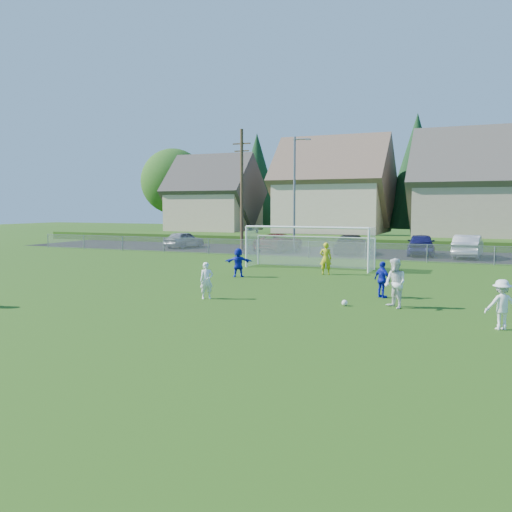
# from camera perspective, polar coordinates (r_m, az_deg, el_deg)

# --- Properties ---
(ground) EXTENTS (160.00, 160.00, 0.00)m
(ground) POSITION_cam_1_polar(r_m,az_deg,el_deg) (17.66, -10.42, -6.74)
(ground) COLOR #193D0C
(ground) RESTS_ON ground
(asphalt_lot) EXTENTS (60.00, 60.00, 0.00)m
(asphalt_lot) POSITION_cam_1_polar(r_m,az_deg,el_deg) (43.09, 10.33, 0.35)
(asphalt_lot) COLOR black
(asphalt_lot) RESTS_ON ground
(grass_embankment) EXTENTS (70.00, 6.00, 0.80)m
(grass_embankment) POSITION_cam_1_polar(r_m,az_deg,el_deg) (50.38, 12.27, 1.47)
(grass_embankment) COLOR #1E420F
(grass_embankment) RESTS_ON ground
(soccer_ball) EXTENTS (0.22, 0.22, 0.22)m
(soccer_ball) POSITION_cam_1_polar(r_m,az_deg,el_deg) (20.18, 9.31, -4.89)
(soccer_ball) COLOR white
(soccer_ball) RESTS_ON ground
(player_white_a) EXTENTS (0.63, 0.60, 1.45)m
(player_white_a) POSITION_cam_1_polar(r_m,az_deg,el_deg) (21.43, -5.22, -2.59)
(player_white_a) COLOR white
(player_white_a) RESTS_ON ground
(player_white_b) EXTENTS (1.09, 1.09, 1.79)m
(player_white_b) POSITION_cam_1_polar(r_m,az_deg,el_deg) (20.02, 14.43, -2.80)
(player_white_b) COLOR white
(player_white_b) RESTS_ON ground
(player_white_c) EXTENTS (1.11, 0.89, 1.50)m
(player_white_c) POSITION_cam_1_polar(r_m,az_deg,el_deg) (17.62, 24.43, -4.68)
(player_white_c) COLOR white
(player_white_c) RESTS_ON ground
(player_blue_a) EXTENTS (0.90, 0.80, 1.46)m
(player_blue_a) POSITION_cam_1_polar(r_m,az_deg,el_deg) (22.15, 13.16, -2.43)
(player_blue_a) COLOR #1320B4
(player_blue_a) RESTS_ON ground
(player_blue_b) EXTENTS (1.46, 0.90, 1.50)m
(player_blue_b) POSITION_cam_1_polar(r_m,az_deg,el_deg) (27.90, -1.87, -0.68)
(player_blue_b) COLOR #1320B4
(player_blue_b) RESTS_ON ground
(goalkeeper) EXTENTS (0.71, 0.55, 1.72)m
(goalkeeper) POSITION_cam_1_polar(r_m,az_deg,el_deg) (29.09, 7.35, -0.26)
(goalkeeper) COLOR gold
(goalkeeper) RESTS_ON ground
(car_a) EXTENTS (2.23, 4.37, 1.42)m
(car_a) POSITION_cam_1_polar(r_m,az_deg,el_deg) (47.88, -7.59, 1.73)
(car_a) COLOR #94959B
(car_a) RESTS_ON ground
(car_c) EXTENTS (2.87, 5.37, 1.44)m
(car_c) POSITION_cam_1_polar(r_m,az_deg,el_deg) (43.76, 2.46, 1.44)
(car_c) COLOR #5A0A10
(car_c) RESTS_ON ground
(car_d) EXTENTS (2.34, 5.22, 1.49)m
(car_d) POSITION_cam_1_polar(r_m,az_deg,el_deg) (41.82, 10.01, 1.22)
(car_d) COLOR black
(car_d) RESTS_ON ground
(car_e) EXTENTS (2.48, 5.02, 1.65)m
(car_e) POSITION_cam_1_polar(r_m,az_deg,el_deg) (41.73, 16.98, 1.17)
(car_e) COLOR #16164D
(car_e) RESTS_ON ground
(car_f) EXTENTS (1.99, 5.01, 1.62)m
(car_f) POSITION_cam_1_polar(r_m,az_deg,el_deg) (41.03, 21.42, 0.95)
(car_f) COLOR #BCBCBC
(car_f) RESTS_ON ground
(soccer_goal) EXTENTS (7.42, 1.90, 2.50)m
(soccer_goal) POSITION_cam_1_polar(r_m,az_deg,el_deg) (31.94, 5.73, 1.63)
(soccer_goal) COLOR white
(soccer_goal) RESTS_ON ground
(chainlink_fence) EXTENTS (52.06, 0.06, 1.20)m
(chainlink_fence) POSITION_cam_1_polar(r_m,az_deg,el_deg) (37.72, 8.46, 0.63)
(chainlink_fence) COLOR gray
(chainlink_fence) RESTS_ON ground
(streetlight) EXTENTS (1.38, 0.18, 9.00)m
(streetlight) POSITION_cam_1_polar(r_m,az_deg,el_deg) (42.74, 4.13, 6.87)
(streetlight) COLOR slate
(streetlight) RESTS_ON ground
(utility_pole) EXTENTS (1.60, 0.26, 10.00)m
(utility_pole) POSITION_cam_1_polar(r_m,az_deg,el_deg) (45.58, -1.51, 7.17)
(utility_pole) COLOR #473321
(utility_pole) RESTS_ON ground
(houses_row) EXTENTS (53.90, 11.45, 13.27)m
(houses_row) POSITION_cam_1_polar(r_m,az_deg,el_deg) (57.43, 15.82, 8.77)
(houses_row) COLOR tan
(houses_row) RESTS_ON ground
(tree_row) EXTENTS (65.98, 12.36, 13.80)m
(tree_row) POSITION_cam_1_polar(r_m,az_deg,el_deg) (63.74, 15.73, 8.02)
(tree_row) COLOR #382616
(tree_row) RESTS_ON ground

